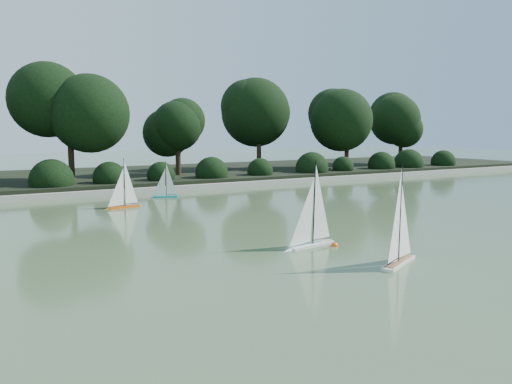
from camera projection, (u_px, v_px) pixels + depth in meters
ground at (353, 244)px, 9.01m from camera, size 80.00×80.00×0.00m
pond_coping at (176, 188)px, 16.76m from camera, size 40.00×0.35×0.18m
far_bank at (141, 177)px, 20.20m from camera, size 40.00×8.00×0.30m
tree_line at (183, 114)px, 19.14m from camera, size 26.31×3.93×4.39m
shrub_hedge at (167, 175)px, 17.49m from camera, size 29.10×1.10×1.10m
sailboat_white_a at (308, 233)px, 8.75m from camera, size 1.19×0.37×1.63m
sailboat_white_b at (402, 247)px, 7.72m from camera, size 1.17×0.67×1.67m
sailboat_orange at (121, 200)px, 13.11m from camera, size 1.02×0.34×1.39m
sailboat_teal at (163, 191)px, 15.13m from camera, size 0.84×0.41×1.18m
race_buoy at (334, 246)px, 8.87m from camera, size 0.14×0.14×0.14m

